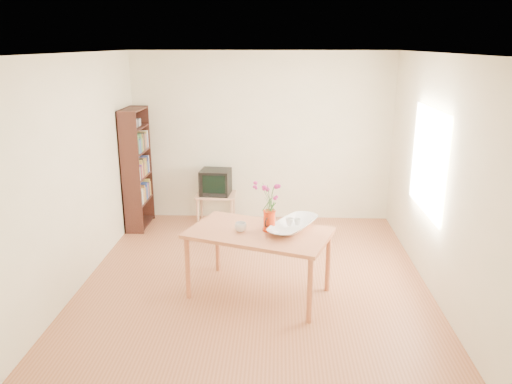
{
  "coord_description": "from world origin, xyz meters",
  "views": [
    {
      "loc": [
        0.26,
        -5.37,
        2.7
      ],
      "look_at": [
        0.0,
        0.3,
        1.0
      ],
      "focal_mm": 35.0,
      "sensor_mm": 36.0,
      "label": 1
    }
  ],
  "objects_px": {
    "bowl": "(294,208)",
    "television": "(216,181)",
    "pitcher": "(269,221)",
    "mug": "(241,227)",
    "table": "(259,238)"
  },
  "relations": [
    {
      "from": "pitcher",
      "to": "bowl",
      "type": "distance_m",
      "value": 0.3
    },
    {
      "from": "bowl",
      "to": "mug",
      "type": "bearing_deg",
      "value": -170.56
    },
    {
      "from": "mug",
      "to": "table",
      "type": "bearing_deg",
      "value": -158.92
    },
    {
      "from": "table",
      "to": "television",
      "type": "xyz_separation_m",
      "value": [
        -0.76,
        2.33,
        -0.02
      ]
    },
    {
      "from": "table",
      "to": "mug",
      "type": "height_order",
      "value": "mug"
    },
    {
      "from": "table",
      "to": "television",
      "type": "relative_size",
      "value": 3.58
    },
    {
      "from": "pitcher",
      "to": "bowl",
      "type": "xyz_separation_m",
      "value": [
        0.26,
        0.05,
        0.14
      ]
    },
    {
      "from": "table",
      "to": "bowl",
      "type": "xyz_separation_m",
      "value": [
        0.37,
        0.08,
        0.32
      ]
    },
    {
      "from": "bowl",
      "to": "television",
      "type": "bearing_deg",
      "value": 116.76
    },
    {
      "from": "pitcher",
      "to": "mug",
      "type": "height_order",
      "value": "pitcher"
    },
    {
      "from": "mug",
      "to": "television",
      "type": "relative_size",
      "value": 0.27
    },
    {
      "from": "table",
      "to": "pitcher",
      "type": "distance_m",
      "value": 0.21
    },
    {
      "from": "pitcher",
      "to": "television",
      "type": "height_order",
      "value": "pitcher"
    },
    {
      "from": "bowl",
      "to": "television",
      "type": "xyz_separation_m",
      "value": [
        -1.13,
        2.24,
        -0.34
      ]
    },
    {
      "from": "pitcher",
      "to": "television",
      "type": "relative_size",
      "value": 0.48
    }
  ]
}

